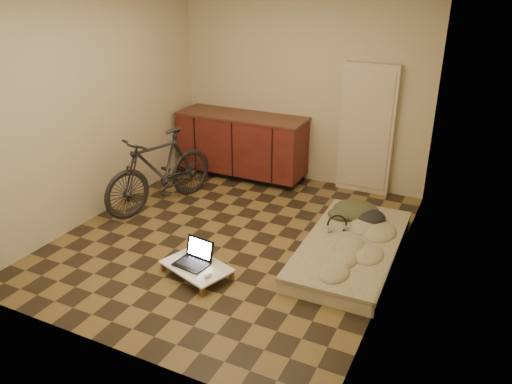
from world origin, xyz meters
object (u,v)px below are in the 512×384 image
at_px(futon, 351,248).
at_px(laptop, 195,258).
at_px(lap_desk, 197,267).
at_px(bicycle, 160,166).

relative_size(futon, laptop, 5.51).
distance_m(futon, lap_desk, 1.62).
distance_m(futon, laptop, 1.63).
height_order(futon, lap_desk, futon).
height_order(lap_desk, laptop, laptop).
bearing_deg(lap_desk, bicycle, 155.38).
xyz_separation_m(bicycle, lap_desk, (1.25, -1.18, -0.43)).
distance_m(bicycle, lap_desk, 1.77).
distance_m(lap_desk, laptop, 0.08).
bearing_deg(lap_desk, laptop, 158.57).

